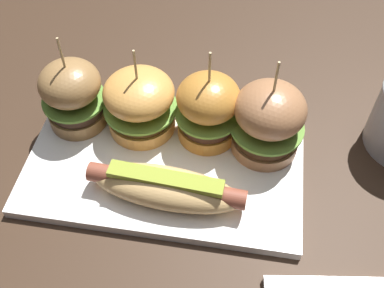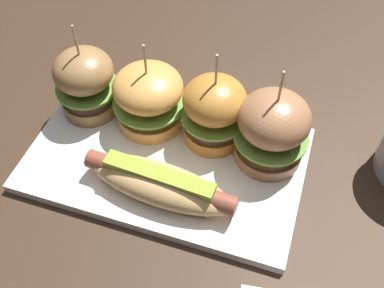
{
  "view_description": "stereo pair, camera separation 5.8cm",
  "coord_description": "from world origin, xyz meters",
  "px_view_note": "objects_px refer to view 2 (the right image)",
  "views": [
    {
      "loc": [
        0.09,
        -0.37,
        0.51
      ],
      "look_at": [
        0.04,
        0.0,
        0.05
      ],
      "focal_mm": 43.45,
      "sensor_mm": 36.0,
      "label": 1
    },
    {
      "loc": [
        0.15,
        -0.35,
        0.51
      ],
      "look_at": [
        0.04,
        0.0,
        0.05
      ],
      "focal_mm": 43.45,
      "sensor_mm": 36.0,
      "label": 2
    }
  ],
  "objects_px": {
    "slider_center_left": "(149,97)",
    "slider_far_right": "(272,129)",
    "platter_main": "(166,159)",
    "slider_far_left": "(86,82)",
    "hot_dog": "(160,183)",
    "slider_center_right": "(214,111)"
  },
  "relations": [
    {
      "from": "slider_center_left",
      "to": "slider_far_right",
      "type": "xyz_separation_m",
      "value": [
        0.17,
        -0.01,
        0.01
      ]
    },
    {
      "from": "slider_center_left",
      "to": "slider_far_right",
      "type": "relative_size",
      "value": 0.9
    },
    {
      "from": "platter_main",
      "to": "slider_far_left",
      "type": "bearing_deg",
      "value": 159.26
    },
    {
      "from": "hot_dog",
      "to": "slider_center_left",
      "type": "distance_m",
      "value": 0.13
    },
    {
      "from": "hot_dog",
      "to": "platter_main",
      "type": "bearing_deg",
      "value": 103.39
    },
    {
      "from": "platter_main",
      "to": "hot_dog",
      "type": "xyz_separation_m",
      "value": [
        0.01,
        -0.06,
        0.03
      ]
    },
    {
      "from": "platter_main",
      "to": "slider_far_left",
      "type": "distance_m",
      "value": 0.16
    },
    {
      "from": "slider_far_left",
      "to": "slider_far_right",
      "type": "height_order",
      "value": "slider_far_right"
    },
    {
      "from": "hot_dog",
      "to": "slider_center_left",
      "type": "bearing_deg",
      "value": 116.82
    },
    {
      "from": "slider_center_left",
      "to": "slider_center_right",
      "type": "xyz_separation_m",
      "value": [
        0.09,
        -0.0,
        0.0
      ]
    },
    {
      "from": "hot_dog",
      "to": "slider_far_right",
      "type": "distance_m",
      "value": 0.16
    },
    {
      "from": "slider_center_right",
      "to": "platter_main",
      "type": "bearing_deg",
      "value": -132.14
    },
    {
      "from": "slider_far_left",
      "to": "slider_center_left",
      "type": "bearing_deg",
      "value": 2.41
    },
    {
      "from": "slider_far_left",
      "to": "slider_center_left",
      "type": "distance_m",
      "value": 0.09
    },
    {
      "from": "slider_far_left",
      "to": "platter_main",
      "type": "bearing_deg",
      "value": -20.74
    },
    {
      "from": "platter_main",
      "to": "slider_far_right",
      "type": "relative_size",
      "value": 2.44
    },
    {
      "from": "hot_dog",
      "to": "slider_far_left",
      "type": "xyz_separation_m",
      "value": [
        -0.15,
        0.11,
        0.03
      ]
    },
    {
      "from": "hot_dog",
      "to": "slider_center_left",
      "type": "height_order",
      "value": "slider_center_left"
    },
    {
      "from": "hot_dog",
      "to": "slider_far_left",
      "type": "relative_size",
      "value": 1.37
    },
    {
      "from": "hot_dog",
      "to": "slider_far_left",
      "type": "distance_m",
      "value": 0.19
    },
    {
      "from": "slider_center_left",
      "to": "slider_far_right",
      "type": "height_order",
      "value": "slider_far_right"
    },
    {
      "from": "platter_main",
      "to": "hot_dog",
      "type": "relative_size",
      "value": 1.84
    }
  ]
}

